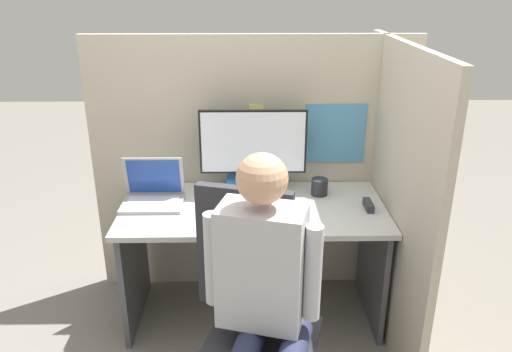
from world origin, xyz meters
name	(u,v)px	position (x,y,z in m)	size (l,w,h in m)	color
cubicle_panel_back	(254,168)	(0.00, 0.72, 0.81)	(1.96, 0.05, 1.61)	#B7AD99
cubicle_panel_right	(394,197)	(0.75, 0.28, 0.81)	(0.04, 1.34, 1.61)	#B7AD99
desk	(254,234)	(0.00, 0.35, 0.55)	(1.46, 0.70, 0.72)	#B7B7B2
paper_box	(253,186)	(0.00, 0.55, 0.76)	(0.31, 0.20, 0.08)	#236BAD
monitor	(253,145)	(0.00, 0.55, 1.01)	(0.61, 0.19, 0.42)	black
laptop	(153,195)	(-0.56, 0.40, 0.77)	(0.33, 0.24, 0.26)	#99999E
mouse	(204,213)	(-0.27, 0.23, 0.74)	(0.07, 0.05, 0.04)	gray
stapler	(368,205)	(0.63, 0.31, 0.74)	(0.04, 0.13, 0.04)	#2D2D33
carrot_toy	(267,225)	(0.07, 0.08, 0.74)	(0.04, 0.12, 0.04)	orange
office_chair	(254,311)	(-0.01, -0.34, 0.54)	(0.57, 0.62, 1.07)	#2D2D33
person	(266,290)	(0.04, -0.50, 0.76)	(0.46, 0.49, 1.31)	#282D4C
coffee_mug	(319,187)	(0.39, 0.51, 0.77)	(0.10, 0.10, 0.10)	#232328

